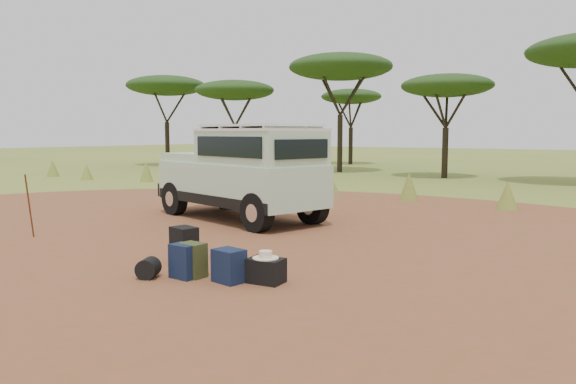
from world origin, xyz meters
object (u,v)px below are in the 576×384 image
Objects in this scene: backpack_navy at (184,261)px; hard_case at (266,271)px; backpack_black at (184,245)px; backpack_olive at (193,260)px; walking_staff at (29,206)px; safari_vehicle at (243,174)px; duffel_navy at (229,266)px.

backpack_navy reaches higher than hard_case.
backpack_black reaches higher than backpack_navy.
backpack_black is 1.14× the size of backpack_olive.
walking_staff is at bearing -163.32° from backpack_black.
safari_vehicle is 10.50× the size of duffel_navy.
walking_staff reaches higher than backpack_navy.
backpack_navy is at bearing -48.83° from walking_staff.
walking_staff is 3.99m from backpack_black.
safari_vehicle is 4.56m from backpack_black.
backpack_olive is at bearing -47.43° from walking_staff.
backpack_black is at bearing 167.55° from duffel_navy.
walking_staff reaches higher than backpack_black.
hard_case is (3.83, -4.34, -0.93)m from safari_vehicle.
backpack_black is 1.15× the size of backpack_navy.
backpack_black reaches higher than backpack_olive.
backpack_olive reaches higher than duffel_navy.
safari_vehicle is 5.87m from hard_case.
safari_vehicle reaches higher than backpack_navy.
walking_staff is 4.75m from backpack_navy.
hard_case is (1.12, 0.45, -0.08)m from backpack_navy.
backpack_olive is (2.77, -4.68, -0.85)m from safari_vehicle.
backpack_olive is 1.02× the size of hard_case.
backpack_navy is (0.74, -0.75, -0.04)m from backpack_black.
safari_vehicle is 5.50m from backpack_olive.
duffel_navy is at bearing -155.07° from hard_case.
backpack_olive is (0.06, 0.11, 0.00)m from backpack_navy.
safari_vehicle is at bearing 122.77° from backpack_navy.
duffel_navy is (0.68, 0.18, -0.01)m from backpack_navy.
safari_vehicle is 5.79m from duffel_navy.
safari_vehicle reaches higher than duffel_navy.
backpack_navy is (4.71, -0.52, -0.40)m from walking_staff.
hard_case is at bearing 40.36° from duffel_navy.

